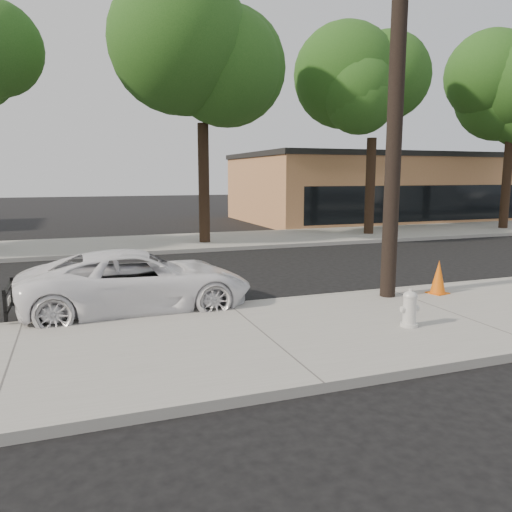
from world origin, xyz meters
name	(u,v)px	position (x,y,z in m)	size (l,w,h in m)	color
ground	(204,289)	(0.00, 0.00, 0.00)	(120.00, 120.00, 0.00)	black
near_sidewalk	(265,338)	(0.00, -4.30, 0.07)	(90.00, 4.40, 0.15)	gray
far_sidewalk	(153,244)	(0.00, 8.50, 0.07)	(90.00, 5.00, 0.15)	gray
curb_near	(228,307)	(0.00, -2.10, 0.07)	(90.00, 0.12, 0.16)	#9E9B93
building_main	(382,189)	(16.00, 16.00, 2.00)	(18.00, 10.00, 4.00)	#B47C4B
utility_pole	(396,88)	(3.60, -2.70, 4.70)	(1.40, 0.34, 9.00)	black
tree_c	(208,70)	(2.22, 7.64, 6.91)	(4.96, 4.80, 9.55)	black
tree_d	(379,96)	(10.20, 7.95, 6.37)	(4.50, 4.35, 8.75)	black
police_cruiser	(138,281)	(-1.79, -1.56, 0.66)	(2.19, 4.74, 1.32)	white
fire_hydrant	(410,309)	(2.62, -4.79, 0.47)	(0.35, 0.32, 0.65)	silver
traffic_cone	(438,277)	(4.84, -2.88, 0.53)	(0.48, 0.48, 0.78)	orange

